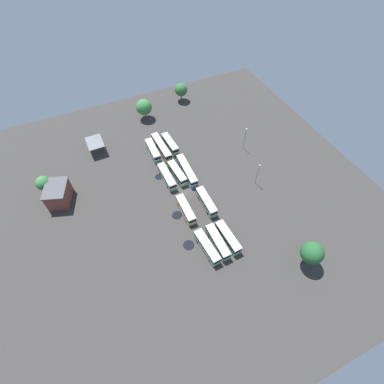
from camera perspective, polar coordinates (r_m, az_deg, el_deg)
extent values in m
plane|color=#383533|center=(94.40, -1.19, -0.01)|extent=(121.13, 121.13, 0.00)
cube|color=silver|center=(106.27, -7.90, 8.36)|extent=(10.59, 2.64, 3.02)
cube|color=beige|center=(105.19, -7.99, 8.98)|extent=(10.16, 2.43, 0.14)
cube|color=black|center=(105.94, -7.93, 8.54)|extent=(10.64, 2.67, 0.97)
cube|color=#2D8C4C|center=(106.84, -7.85, 8.03)|extent=(10.64, 2.67, 0.60)
cube|color=black|center=(102.17, -6.96, 6.74)|extent=(0.09, 2.04, 1.11)
cylinder|color=black|center=(105.09, -6.64, 6.91)|extent=(1.00, 0.31, 1.00)
cylinder|color=black|center=(104.70, -7.82, 6.53)|extent=(1.00, 0.31, 1.00)
cylinder|color=black|center=(109.69, -7.82, 9.11)|extent=(1.00, 0.31, 1.00)
cylinder|color=black|center=(109.31, -8.96, 8.75)|extent=(1.00, 0.31, 1.00)
cube|color=silver|center=(107.15, -6.19, 9.03)|extent=(13.91, 3.01, 3.02)
cube|color=beige|center=(106.09, -6.27, 9.65)|extent=(13.35, 2.79, 0.14)
cube|color=black|center=(106.83, -6.22, 9.22)|extent=(13.98, 3.05, 0.97)
cube|color=orange|center=(107.73, -6.15, 8.70)|extent=(13.98, 3.05, 0.60)
cube|color=black|center=(102.04, -4.68, 6.93)|extent=(0.14, 2.04, 1.11)
cube|color=#47474C|center=(108.22, -6.51, 9.51)|extent=(1.00, 2.57, 2.90)
cylinder|color=black|center=(105.41, -4.63, 7.31)|extent=(1.01, 0.34, 1.00)
cylinder|color=black|center=(104.86, -5.78, 6.89)|extent=(1.01, 0.34, 1.00)
cylinder|color=black|center=(111.31, -6.47, 10.05)|extent=(1.01, 0.34, 1.00)
cylinder|color=black|center=(110.79, -7.57, 9.67)|extent=(1.01, 0.34, 1.00)
cube|color=silver|center=(108.13, -4.46, 9.68)|extent=(10.44, 3.04, 3.02)
cube|color=beige|center=(107.08, -4.51, 10.30)|extent=(10.02, 2.82, 0.14)
cube|color=black|center=(107.81, -4.48, 9.87)|extent=(10.50, 3.08, 0.97)
cube|color=#2D8C4C|center=(108.70, -4.43, 9.35)|extent=(10.50, 3.08, 0.60)
cube|color=black|center=(104.24, -3.26, 8.23)|extent=(0.17, 2.04, 1.11)
cylinder|color=black|center=(107.19, -3.12, 8.35)|extent=(1.01, 0.35, 1.00)
cylinder|color=black|center=(106.54, -4.24, 7.94)|extent=(1.01, 0.35, 1.00)
cylinder|color=black|center=(111.53, -4.59, 10.34)|extent=(1.01, 0.35, 1.00)
cylinder|color=black|center=(110.92, -5.67, 9.96)|extent=(1.01, 0.35, 1.00)
cube|color=silver|center=(96.73, -5.11, 3.12)|extent=(11.16, 2.65, 3.02)
cube|color=beige|center=(95.55, -5.18, 3.74)|extent=(10.71, 2.44, 0.14)
cube|color=black|center=(96.37, -5.13, 3.31)|extent=(11.22, 2.68, 0.97)
cube|color=#2D8C4C|center=(97.37, -5.08, 2.79)|extent=(11.22, 2.68, 0.60)
cube|color=black|center=(92.88, -3.82, 1.02)|extent=(0.09, 2.04, 1.11)
cylinder|color=black|center=(95.85, -3.64, 1.43)|extent=(1.00, 0.31, 1.00)
cylinder|color=black|center=(95.38, -4.90, 0.97)|extent=(1.00, 0.31, 1.00)
cylinder|color=black|center=(100.13, -5.21, 4.18)|extent=(1.00, 0.31, 1.00)
cylinder|color=black|center=(99.68, -6.43, 3.75)|extent=(1.00, 0.31, 1.00)
cube|color=silver|center=(97.58, -3.00, 3.86)|extent=(10.54, 3.25, 3.02)
cube|color=beige|center=(96.41, -3.04, 4.49)|extent=(10.11, 3.02, 0.14)
cube|color=black|center=(97.22, -3.02, 4.05)|extent=(10.59, 3.29, 0.97)
cube|color=#2D8C4C|center=(98.21, -2.98, 3.53)|extent=(10.59, 3.29, 0.60)
cube|color=black|center=(94.07, -1.57, 2.04)|extent=(0.21, 2.04, 1.11)
cylinder|color=black|center=(96.99, -1.50, 2.36)|extent=(1.02, 0.37, 1.00)
cylinder|color=black|center=(96.34, -2.70, 1.85)|extent=(1.02, 0.37, 1.00)
cylinder|color=black|center=(100.84, -3.23, 4.79)|extent=(1.02, 0.37, 1.00)
cylinder|color=black|center=(100.22, -4.40, 4.32)|extent=(1.02, 0.37, 1.00)
cube|color=silver|center=(98.23, -1.06, 4.37)|extent=(13.90, 2.98, 3.02)
cube|color=beige|center=(97.07, -1.07, 4.99)|extent=(13.34, 2.77, 0.14)
cube|color=black|center=(97.88, -1.06, 4.56)|extent=(13.97, 3.02, 0.97)
cube|color=#1E56A8|center=(98.86, -1.05, 4.04)|extent=(13.97, 3.02, 0.60)
cube|color=black|center=(93.59, 0.54, 1.72)|extent=(0.13, 2.04, 1.11)
cube|color=#47474C|center=(99.20, -1.39, 4.97)|extent=(0.99, 2.57, 2.90)
cylinder|color=black|center=(96.89, 0.54, 2.31)|extent=(1.01, 0.34, 1.00)
cylinder|color=black|center=(96.32, -0.71, 1.91)|extent=(1.01, 0.34, 1.00)
cylinder|color=black|center=(102.20, -1.36, 5.70)|extent=(1.01, 0.34, 1.00)
cylinder|color=black|center=(101.66, -2.56, 5.33)|extent=(1.01, 0.34, 1.00)
cube|color=silver|center=(88.04, -1.27, -3.55)|extent=(10.30, 2.57, 3.02)
cube|color=beige|center=(86.74, -1.28, -2.96)|extent=(9.89, 2.37, 0.14)
cube|color=black|center=(87.64, -1.27, -3.37)|extent=(10.35, 2.61, 0.97)
cube|color=orange|center=(88.74, -1.26, -3.86)|extent=(10.35, 2.61, 0.60)
cube|color=black|center=(84.96, 0.13, -5.94)|extent=(0.08, 2.04, 1.11)
cylinder|color=black|center=(87.77, 0.28, -5.34)|extent=(1.00, 0.31, 1.00)
cylinder|color=black|center=(87.28, -1.10, -5.86)|extent=(1.00, 0.31, 1.00)
cylinder|color=black|center=(91.06, -1.39, -2.26)|extent=(1.00, 0.31, 1.00)
cylinder|color=black|center=(90.58, -2.73, -2.75)|extent=(1.00, 0.31, 1.00)
cube|color=silver|center=(89.85, 2.93, -1.98)|extent=(10.78, 2.59, 3.02)
cube|color=beige|center=(88.58, 2.97, -1.38)|extent=(10.35, 2.39, 0.14)
cube|color=black|center=(89.46, 2.94, -1.80)|extent=(10.83, 2.63, 0.97)
cube|color=#2D8C4C|center=(90.53, 2.90, -2.30)|extent=(10.83, 2.63, 0.60)
cube|color=black|center=(86.72, 4.51, -4.38)|extent=(0.08, 2.04, 1.11)
cylinder|color=black|center=(89.60, 4.49, -3.80)|extent=(1.00, 0.31, 1.00)
cylinder|color=black|center=(88.94, 3.17, -4.31)|extent=(1.00, 0.31, 1.00)
cylinder|color=black|center=(92.97, 2.62, -0.71)|extent=(1.00, 0.31, 1.00)
cylinder|color=black|center=(92.33, 1.34, -1.17)|extent=(1.00, 0.31, 1.00)
cube|color=silver|center=(81.55, 3.06, -11.04)|extent=(11.08, 3.33, 3.02)
cube|color=beige|center=(80.15, 3.11, -10.53)|extent=(10.63, 3.10, 0.14)
cube|color=black|center=(81.12, 3.08, -10.89)|extent=(11.14, 3.37, 0.97)
cube|color=#2D8C4C|center=(82.30, 3.04, -11.31)|extent=(11.14, 3.37, 0.60)
cube|color=black|center=(79.17, 5.19, -13.90)|extent=(0.22, 2.04, 1.11)
cylinder|color=black|center=(81.86, 4.98, -12.92)|extent=(1.02, 0.38, 1.00)
cylinder|color=black|center=(81.25, 3.58, -13.66)|extent=(1.02, 0.38, 1.00)
cylinder|color=black|center=(84.31, 2.49, -9.32)|extent=(1.02, 0.38, 1.00)
cylinder|color=black|center=(83.71, 1.13, -10.00)|extent=(1.02, 0.38, 1.00)
cube|color=silver|center=(82.51, 5.22, -10.01)|extent=(11.00, 2.49, 3.02)
cube|color=beige|center=(81.12, 5.30, -9.49)|extent=(10.56, 2.29, 0.14)
cube|color=black|center=(82.08, 5.24, -9.86)|extent=(11.06, 2.53, 0.97)
cube|color=#2D8C4C|center=(83.25, 5.18, -10.29)|extent=(11.06, 2.53, 0.60)
cube|color=black|center=(80.02, 7.15, -12.95)|extent=(0.06, 2.04, 1.11)
cylinder|color=black|center=(82.75, 7.00, -12.01)|extent=(1.00, 0.30, 1.00)
cylinder|color=black|center=(82.12, 5.57, -12.64)|extent=(1.00, 0.30, 1.00)
cylinder|color=black|center=(85.33, 4.75, -8.31)|extent=(1.00, 0.30, 1.00)
cylinder|color=black|center=(84.72, 3.37, -8.89)|extent=(1.00, 0.30, 1.00)
cube|color=silver|center=(83.53, 7.28, -9.09)|extent=(10.73, 3.02, 3.02)
cube|color=beige|center=(82.16, 7.39, -8.56)|extent=(10.30, 2.80, 0.14)
cube|color=black|center=(83.11, 7.32, -8.93)|extent=(10.79, 3.06, 0.97)
cube|color=#2D8C4C|center=(84.26, 7.22, -9.37)|extent=(10.79, 3.06, 0.60)
cube|color=black|center=(81.22, 9.36, -11.76)|extent=(0.16, 2.04, 1.11)
cylinder|color=black|center=(83.93, 9.08, -10.90)|extent=(1.01, 0.35, 1.00)
cylinder|color=black|center=(83.17, 7.74, -11.60)|extent=(1.01, 0.35, 1.00)
cylinder|color=black|center=(86.29, 6.67, -7.51)|extent=(1.01, 0.35, 1.00)
cylinder|color=black|center=(85.54, 5.36, -8.15)|extent=(1.01, 0.35, 1.00)
cube|color=brown|center=(99.59, -25.37, -0.42)|extent=(10.13, 8.81, 6.06)
cube|color=#4C4C51|center=(97.31, -26.01, 0.74)|extent=(10.74, 9.34, 0.36)
cube|color=black|center=(103.52, -24.59, 0.79)|extent=(0.65, 1.72, 2.20)
cube|color=slate|center=(111.06, -19.07, 9.50)|extent=(7.89, 5.79, 0.20)
cylinder|color=#59595B|center=(109.71, -17.09, 8.04)|extent=(0.20, 0.20, 3.97)
cylinder|color=#59595B|center=(109.65, -19.62, 7.13)|extent=(0.20, 0.20, 3.97)
cylinder|color=#59595B|center=(115.23, -17.99, 10.24)|extent=(0.20, 0.20, 3.97)
cylinder|color=#59595B|center=(115.18, -20.42, 9.37)|extent=(0.20, 0.20, 3.97)
cylinder|color=slate|center=(107.23, 10.57, 10.42)|extent=(0.16, 0.16, 9.22)
cube|color=silver|center=(104.17, 10.96, 12.38)|extent=(0.56, 0.28, 0.20)
cylinder|color=slate|center=(96.01, 13.04, 3.42)|extent=(0.16, 0.16, 8.66)
cube|color=silver|center=(92.76, 13.54, 5.26)|extent=(0.56, 0.28, 0.20)
cylinder|color=brown|center=(123.62, -9.44, 15.03)|extent=(0.44, 0.44, 2.55)
sphere|color=#387A3D|center=(121.29, -9.69, 16.54)|extent=(6.42, 6.42, 6.42)
cylinder|color=brown|center=(85.88, 22.18, -12.56)|extent=(0.44, 0.44, 3.49)
sphere|color=#235B2D|center=(82.22, 23.10, -11.22)|extent=(6.15, 6.15, 6.15)
cylinder|color=brown|center=(132.55, -2.18, 18.57)|extent=(0.44, 0.44, 2.76)
sphere|color=#2D6B33|center=(130.53, -2.24, 19.93)|extent=(5.52, 5.52, 5.52)
cylinder|color=brown|center=(104.25, -27.12, 0.34)|extent=(0.44, 0.44, 3.28)
sphere|color=#387A3D|center=(101.74, -27.85, 1.60)|extent=(4.69, 4.69, 4.69)
cylinder|color=black|center=(89.12, -3.03, -4.70)|extent=(3.23, 3.23, 0.01)
cylinder|color=black|center=(83.74, -0.66, -10.68)|extent=(3.32, 3.32, 0.01)
cylinder|color=black|center=(99.33, -6.71, 3.05)|extent=(2.83, 2.83, 0.01)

